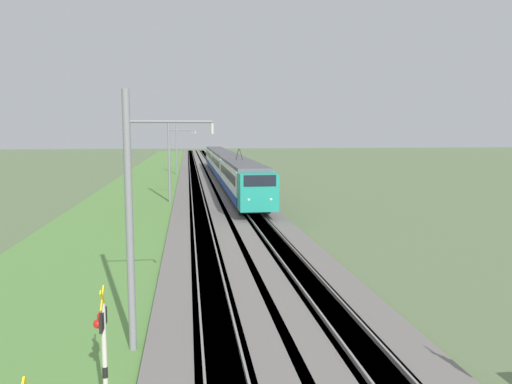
{
  "coord_description": "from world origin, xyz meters",
  "views": [
    {
      "loc": [
        -7.26,
        0.86,
        6.49
      ],
      "look_at": [
        28.59,
        -4.05,
        2.19
      ],
      "focal_mm": 35.0,
      "sensor_mm": 36.0,
      "label": 1
    }
  ],
  "objects_px": {
    "passenger_train": "(226,165)",
    "catenary_mast_far": "(177,149)",
    "crossing_signal_aux": "(103,343)",
    "catenary_mast_near": "(132,220)",
    "catenary_mast_mid": "(170,160)"
  },
  "relations": [
    {
      "from": "crossing_signal_aux",
      "to": "catenary_mast_far",
      "type": "height_order",
      "value": "catenary_mast_far"
    },
    {
      "from": "catenary_mast_mid",
      "to": "catenary_mast_far",
      "type": "bearing_deg",
      "value": -0.0
    },
    {
      "from": "passenger_train",
      "to": "catenary_mast_near",
      "type": "relative_size",
      "value": 8.02
    },
    {
      "from": "catenary_mast_near",
      "to": "catenary_mast_mid",
      "type": "relative_size",
      "value": 1.01
    },
    {
      "from": "crossing_signal_aux",
      "to": "catenary_mast_near",
      "type": "bearing_deg",
      "value": -94.09
    },
    {
      "from": "catenary_mast_mid",
      "to": "crossing_signal_aux",
      "type": "bearing_deg",
      "value": 179.57
    },
    {
      "from": "passenger_train",
      "to": "catenary_mast_far",
      "type": "distance_m",
      "value": 14.99
    },
    {
      "from": "catenary_mast_mid",
      "to": "catenary_mast_near",
      "type": "bearing_deg",
      "value": 180.0
    },
    {
      "from": "crossing_signal_aux",
      "to": "catenary_mast_far",
      "type": "bearing_deg",
      "value": -90.23
    },
    {
      "from": "passenger_train",
      "to": "catenary_mast_near",
      "type": "distance_m",
      "value": 50.99
    },
    {
      "from": "catenary_mast_far",
      "to": "catenary_mast_near",
      "type": "bearing_deg",
      "value": 180.0
    },
    {
      "from": "passenger_train",
      "to": "crossing_signal_aux",
      "type": "distance_m",
      "value": 54.68
    },
    {
      "from": "catenary_mast_near",
      "to": "catenary_mast_mid",
      "type": "distance_m",
      "value": 31.97
    },
    {
      "from": "catenary_mast_near",
      "to": "catenary_mast_mid",
      "type": "bearing_deg",
      "value": -0.0
    },
    {
      "from": "passenger_train",
      "to": "catenary_mast_far",
      "type": "relative_size",
      "value": 8.09
    }
  ]
}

